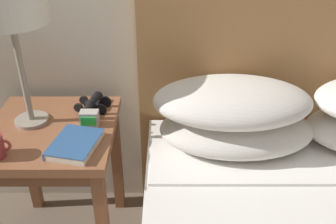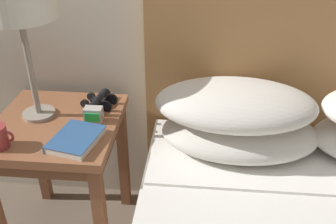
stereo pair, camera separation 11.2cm
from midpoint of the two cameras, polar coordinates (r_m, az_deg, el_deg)
name	(u,v)px [view 1 (the left image)]	position (r m, az deg, el deg)	size (l,w,h in m)	color
nightstand	(55,147)	(1.64, -18.00, -4.96)	(0.49, 0.51, 0.61)	brown
table_lamp	(8,2)	(1.48, -24.27, 14.35)	(0.26, 0.26, 0.57)	gray
book_on_nightstand	(75,144)	(1.44, -15.48, -4.55)	(0.19, 0.22, 0.03)	silver
binoculars_pair	(93,105)	(1.66, -12.70, 1.02)	(0.15, 0.16, 0.05)	black
alarm_clock	(90,118)	(1.55, -13.25, -0.94)	(0.07, 0.05, 0.06)	#B7B2A8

